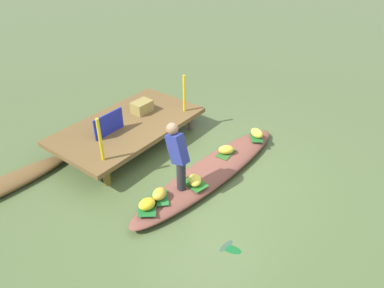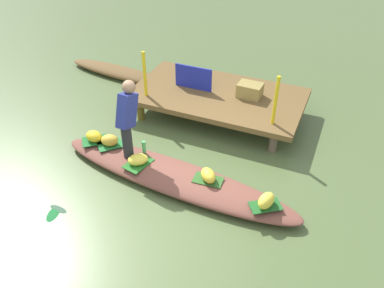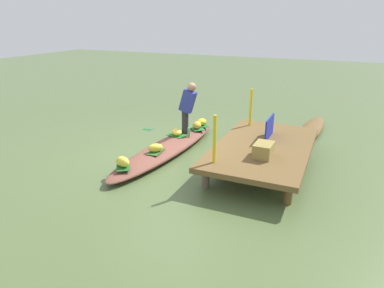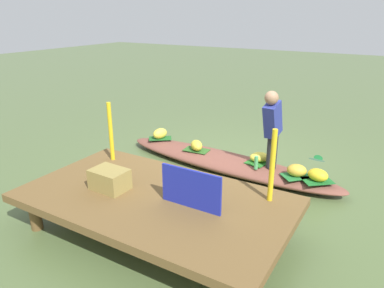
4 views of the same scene
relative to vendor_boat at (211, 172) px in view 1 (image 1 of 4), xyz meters
The scene contains 22 objects.
canal_water 0.11m from the vendor_boat, ahead, with size 40.00×40.00×0.00m, color #506538.
dock_platform 2.14m from the vendor_boat, 92.38° to the left, with size 3.20×1.80×0.47m.
vendor_boat is the anchor object (origin of this frame).
moored_boat 3.87m from the vendor_boat, 133.85° to the left, with size 2.76×0.52×0.20m, color brown.
leaf_mat_0 1.48m from the vendor_boat, ahead, with size 0.43×0.24×0.01m, color #1F5C23.
banana_bunch_0 1.49m from the vendor_boat, ahead, with size 0.31×0.19×0.20m, color yellow.
leaf_mat_1 1.57m from the vendor_boat, behind, with size 0.41×0.29×0.01m, color #1C6729.
banana_bunch_1 1.58m from the vendor_boat, behind, with size 0.29×0.23×0.18m, color yellow.
leaf_mat_2 0.60m from the vendor_boat, behind, with size 0.44×0.30×0.01m, color #246B22.
banana_bunch_2 0.61m from the vendor_boat, behind, with size 0.31×0.23×0.15m, color yellow.
leaf_mat_3 0.57m from the vendor_boat, ahead, with size 0.43×0.25×0.01m, color #2E5E23.
banana_bunch_3 0.59m from the vendor_boat, ahead, with size 0.31×0.19×0.18m, color yellow.
leaf_mat_4 1.27m from the vendor_boat, behind, with size 0.40×0.29×0.01m, color #247333.
banana_bunch_4 1.28m from the vendor_boat, behind, with size 0.29×0.22×0.18m, color gold.
vendor_person 1.16m from the vendor_boat, behind, with size 0.21×0.43×1.24m.
water_bottle 0.72m from the vendor_boat, 159.21° to the left, with size 0.06×0.06×0.21m, color #50B065.
market_banner 2.28m from the vendor_boat, 105.50° to the left, with size 0.74×0.03×0.45m, color #1C279C.
railing_post_west 2.14m from the vendor_boat, 130.25° to the left, with size 0.06×0.06×0.86m, color yellow.
railing_post_east 2.04m from the vendor_boat, 53.85° to the left, with size 0.06×0.06×0.86m, color yellow.
produce_crate 2.35m from the vendor_boat, 77.69° to the left, with size 0.44×0.32×0.26m, color olive.
drifting_plant_0 1.81m from the vendor_boat, 134.88° to the right, with size 0.31×0.16×0.01m, color #156228.
drifting_plant_1 1.73m from the vendor_boat, 137.10° to the right, with size 0.30×0.10×0.01m, color #34543C.
Camera 1 is at (-4.61, -3.07, 4.38)m, focal length 33.98 mm.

